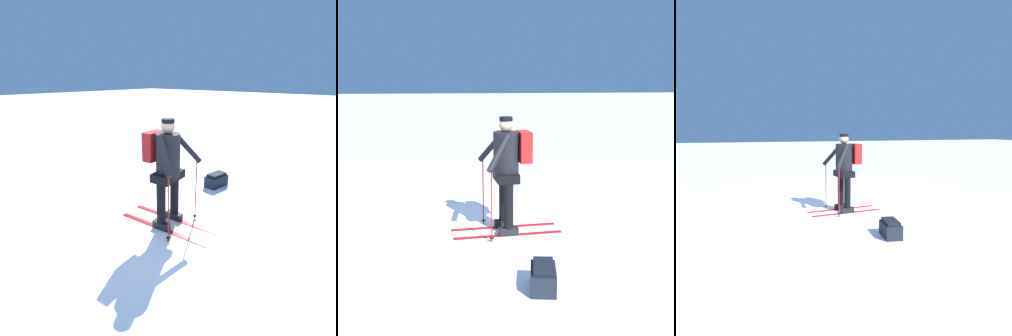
# 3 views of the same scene
# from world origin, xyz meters

# --- Properties ---
(ground_plane) EXTENTS (80.00, 80.00, 0.00)m
(ground_plane) POSITION_xyz_m (0.00, 0.00, 0.00)
(ground_plane) COLOR white
(skier) EXTENTS (1.75, 0.99, 1.82)m
(skier) POSITION_xyz_m (-0.21, 0.36, 1.09)
(skier) COLOR red
(skier) RESTS_ON ground_plane
(dropped_backpack) EXTENTS (0.36, 0.56, 0.32)m
(dropped_backpack) POSITION_xyz_m (-0.45, 2.38, 0.15)
(dropped_backpack) COLOR black
(dropped_backpack) RESTS_ON ground_plane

